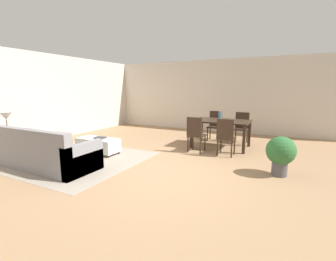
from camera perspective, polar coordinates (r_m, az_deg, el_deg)
ground_plane at (r=4.88m, az=-3.10°, el=-9.43°), size 10.80×10.80×0.00m
wall_back at (r=9.27m, az=12.73°, el=8.10°), size 9.00×0.12×2.70m
wall_left at (r=8.17m, az=-29.84°, el=6.79°), size 0.12×11.00×2.70m
area_rug at (r=5.98m, az=-21.31°, el=-6.40°), size 3.00×2.80×0.01m
couch at (r=5.57m, az=-27.49°, el=-4.96°), size 2.24×0.92×0.86m
ottoman_table at (r=6.28m, az=-16.49°, el=-3.27°), size 1.09×0.49×0.39m
side_table at (r=6.78m, az=-33.97°, el=-1.74°), size 0.40×0.40×0.56m
table_lamp at (r=6.71m, az=-34.41°, el=2.68°), size 0.26×0.26×0.53m
dining_table at (r=6.75m, az=12.62°, el=1.65°), size 1.54×0.99×0.76m
dining_chair_near_left at (r=6.10m, az=6.64°, el=-0.48°), size 0.41×0.41×0.92m
dining_chair_near_right at (r=5.87m, az=13.72°, el=-1.11°), size 0.40×0.40×0.92m
dining_chair_far_left at (r=7.71m, az=11.22°, el=1.60°), size 0.42×0.42×0.92m
dining_chair_far_right at (r=7.49m, az=17.20°, el=1.10°), size 0.42×0.42×0.92m
vase_centerpiece at (r=6.71m, az=12.43°, el=3.44°), size 0.09×0.09×0.24m
book_on_ottoman at (r=6.22m, az=-15.99°, el=-1.67°), size 0.28×0.23×0.03m
potted_plant at (r=4.92m, az=25.47°, el=-4.84°), size 0.54×0.54×0.76m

